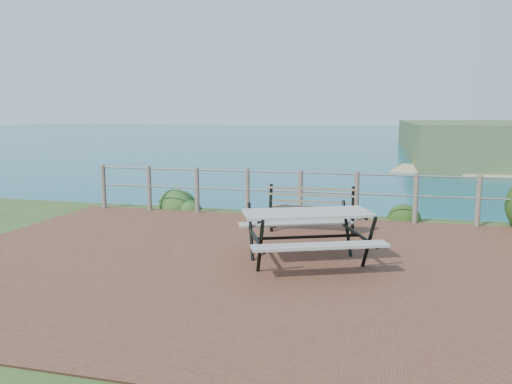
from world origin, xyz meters
TOP-DOWN VIEW (x-y plane):
  - ground at (0.00, 0.00)m, footprint 10.00×7.00m
  - ocean at (0.00, 200.00)m, footprint 1200.00×1200.00m
  - safety_railing at (0.00, 3.35)m, footprint 9.40×0.10m
  - picnic_table at (0.63, 0.10)m, footprint 1.95×1.47m
  - park_bench at (0.42, 2.13)m, footprint 1.60×0.45m
  - shrub_lip_west at (-2.80, 4.02)m, footprint 0.88×0.88m
  - shrub_lip_east at (1.98, 3.87)m, footprint 0.70×0.70m

SIDE VIEW (x-z plane):
  - ground at x=0.00m, z-range -0.06..0.06m
  - ocean at x=0.00m, z-range 0.00..0.00m
  - shrub_lip_west at x=-2.80m, z-range -0.33..0.33m
  - shrub_lip_east at x=1.98m, z-range -0.20..0.20m
  - picnic_table at x=0.63m, z-range 0.11..0.87m
  - safety_railing at x=0.00m, z-range 0.07..1.07m
  - park_bench at x=0.42m, z-range 0.14..1.04m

